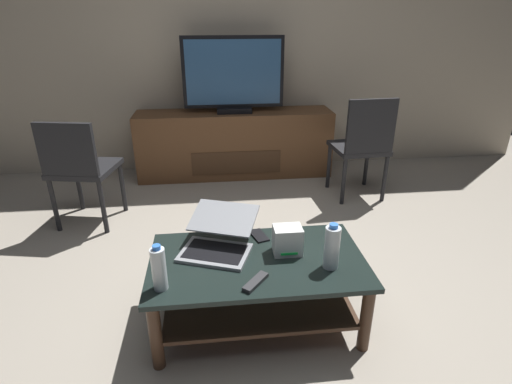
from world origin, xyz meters
The scene contains 13 objects.
ground_plane centered at (0.00, 0.00, 0.00)m, with size 7.68×7.68×0.00m, color #9E9384.
back_wall centered at (0.00, 2.34, 1.40)m, with size 6.40×0.12×2.80m, color #B2A38C.
coffee_table centered at (-0.08, -0.19, 0.27)m, with size 1.10×0.62×0.39m.
media_cabinet centered at (-0.06, 2.02, 0.33)m, with size 1.94×0.43×0.66m.
television centered at (-0.06, 2.00, 1.00)m, with size 0.96×0.20×0.71m.
dining_chair centered at (1.01, 1.30, 0.51)m, with size 0.47×0.47×0.92m.
side_chair centered at (-1.28, 1.04, 0.49)m, with size 0.52×0.52×0.86m.
laptop centered at (-0.28, -0.07, 0.45)m, with size 0.46×0.50×0.18m.
router_box centered at (0.08, -0.15, 0.47)m, with size 0.15×0.12×0.15m.
water_bottle_near centered at (0.27, -0.30, 0.51)m, with size 0.08×0.08×0.24m.
water_bottle_far centered at (-0.55, -0.38, 0.50)m, with size 0.07×0.07×0.23m.
cell_phone centered at (-0.05, 0.03, 0.40)m, with size 0.07×0.14×0.01m, color black.
tv_remote centered at (-0.12, -0.40, 0.40)m, with size 0.04×0.16×0.02m, color #2D2D30.
Camera 1 is at (-0.29, -1.90, 1.53)m, focal length 28.04 mm.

